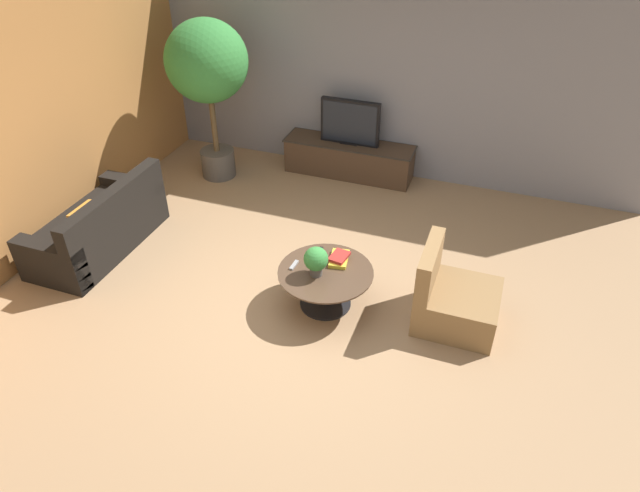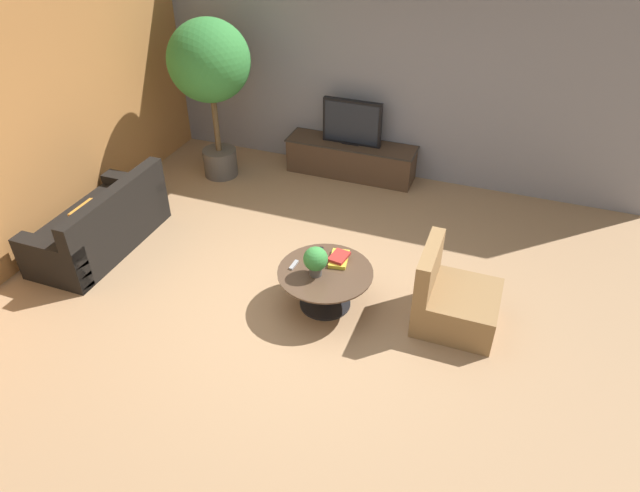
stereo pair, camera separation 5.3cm
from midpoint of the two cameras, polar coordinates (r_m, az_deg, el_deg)
name	(u,v)px [view 2 (the right image)]	position (r m, az deg, el deg)	size (l,w,h in m)	color
ground_plane	(295,302)	(6.18, -2.22, -5.59)	(24.00, 24.00, 0.00)	#9E7A56
back_wall_stone	(384,70)	(8.17, 6.65, 17.06)	(7.40, 0.12, 3.00)	gray
side_wall_left	(29,121)	(7.26, -26.90, 11.06)	(0.12, 7.40, 3.00)	#B2753D
media_console	(351,158)	(8.44, 3.29, 8.74)	(1.89, 0.50, 0.50)	#473323
television	(352,123)	(8.20, 3.42, 12.21)	(0.85, 0.13, 0.64)	black
coffee_table	(325,281)	(5.95, 0.78, -3.56)	(0.99, 0.99, 0.44)	black
couch_by_wall	(101,226)	(7.31, -20.87, 1.84)	(0.84, 1.74, 0.84)	black
armchair_wicker	(452,301)	(5.93, 13.33, -5.35)	(0.80, 0.76, 0.86)	olive
potted_palm_tall	(210,68)	(8.05, -10.77, 17.06)	(1.10, 1.10, 2.23)	#514C47
potted_plant_tabletop	(316,260)	(5.71, -0.18, -1.41)	(0.25, 0.25, 0.32)	#514C47
book_stack	(339,258)	(5.99, 2.17, -1.22)	(0.23, 0.33, 0.08)	gold
remote_black	(320,252)	(6.13, 0.20, -0.55)	(0.04, 0.16, 0.02)	black
remote_silver	(294,265)	(5.94, -2.38, -1.90)	(0.04, 0.16, 0.02)	gray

